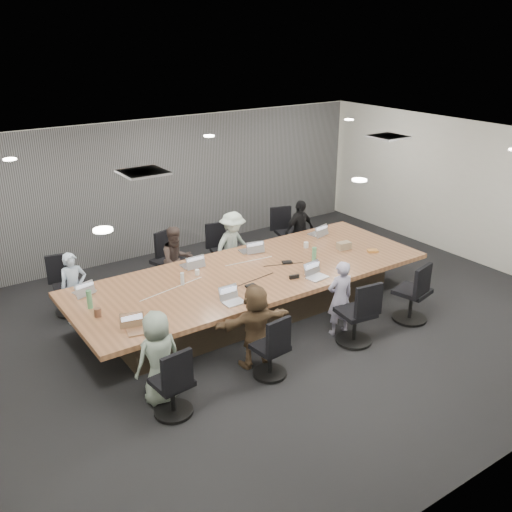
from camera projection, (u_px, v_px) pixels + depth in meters
floor at (270, 323)px, 9.27m from camera, size 10.00×8.00×0.00m
ceiling at (272, 152)px, 8.22m from camera, size 10.00×8.00×0.00m
wall_back at (158, 187)px, 11.80m from camera, size 10.00×0.00×2.80m
wall_front at (505, 359)px, 5.68m from camera, size 10.00×0.00×2.80m
wall_right at (474, 193)px, 11.37m from camera, size 0.00×8.00×2.80m
curtain at (159, 188)px, 11.74m from camera, size 9.80×0.04×2.80m
conference_table at (253, 290)px, 9.50m from camera, size 6.00×2.20×0.74m
chair_0 at (69, 291)px, 9.46m from camera, size 0.62×0.62×0.79m
chair_1 at (168, 265)px, 10.42m from camera, size 0.71×0.71×0.85m
chair_2 at (223, 255)px, 11.06m from camera, size 0.59×0.59×0.74m
chair_3 at (289, 237)px, 11.87m from camera, size 0.69×0.69×0.83m
chair_4 at (172, 387)px, 6.97m from camera, size 0.56×0.56×0.76m
chair_5 at (270, 352)px, 7.76m from camera, size 0.55×0.55×0.74m
chair_6 at (355, 317)px, 8.56m from camera, size 0.65×0.65×0.85m
chair_7 at (412, 296)px, 9.22m from camera, size 0.71×0.71×0.87m
person_0 at (74, 288)px, 9.12m from camera, size 0.44×0.29×1.19m
laptop_0 at (84, 292)px, 8.64m from camera, size 0.35×0.27×0.02m
person_1 at (177, 261)px, 10.07m from camera, size 0.62×0.49×1.27m
laptop_1 at (191, 265)px, 9.61m from camera, size 0.34×0.23×0.02m
person_2 at (233, 246)px, 10.68m from camera, size 0.94×0.66×1.32m
laptop_2 at (249, 251)px, 10.23m from camera, size 0.37×0.28×0.02m
person_3 at (299, 231)px, 11.52m from camera, size 0.78×0.39×1.28m
laptop_3 at (317, 234)px, 11.06m from camera, size 0.38×0.29×0.02m
person_4 at (158, 357)px, 7.15m from camera, size 0.65×0.46×1.26m
laptop_4 at (140, 331)px, 7.52m from camera, size 0.36×0.29×0.02m
person_5 at (255, 326)px, 7.93m from camera, size 1.19×0.56×1.23m
laptop_5 at (234, 303)px, 8.30m from camera, size 0.31×0.21×0.02m
person_6 at (340, 298)px, 8.76m from camera, size 0.48×0.36×1.21m
laptop_6 at (317, 277)px, 9.13m from camera, size 0.36×0.27×0.02m
bottle_green_left at (89, 299)px, 8.11m from camera, size 0.10×0.10×0.28m
bottle_green_right at (314, 255)px, 9.68m from camera, size 0.08×0.08×0.28m
bottle_clear at (182, 279)px, 8.86m from camera, size 0.07×0.07×0.20m
cup_white_far at (197, 272)px, 9.23m from camera, size 0.09×0.09×0.09m
cup_white_near at (306, 245)px, 10.36m from camera, size 0.09×0.09×0.11m
mug_brown at (98, 312)px, 7.90m from camera, size 0.13×0.13×0.12m
mic_left at (251, 286)px, 8.81m from camera, size 0.17×0.11×0.03m
mic_right at (287, 262)px, 9.70m from camera, size 0.19×0.16×0.03m
stapler at (294, 277)px, 9.10m from camera, size 0.17×0.08×0.06m
canvas_bag at (344, 246)px, 10.30m from camera, size 0.26×0.18×0.13m
snack_packet at (373, 251)px, 10.18m from camera, size 0.22×0.19×0.04m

